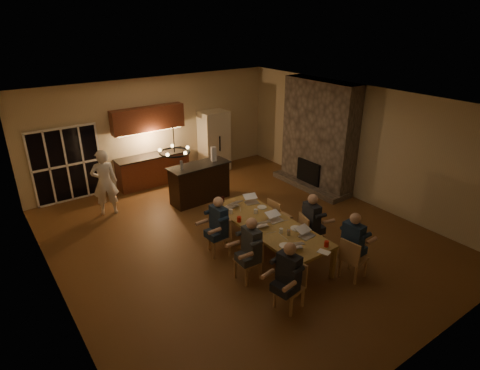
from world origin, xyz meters
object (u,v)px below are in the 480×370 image
object	(u,v)px
mug_back	(231,211)
laptop_b	(307,232)
mug_mid	(256,211)
person_left_far	(219,226)
chair_left_mid	(248,260)
redcup_near	(326,244)
laptop_f	(252,199)
plate_left	(285,246)
standing_person	(105,182)
chandelier	(175,152)
bar_island	(200,183)
laptop_c	(260,221)
bar_blender	(214,154)
laptop_e	(232,202)
laptop_a	(293,241)
redcup_mid	(239,219)
chair_right_far	(280,216)
person_left_near	(288,277)
chair_left_near	(289,287)
chair_left_far	(219,236)
chair_right_mid	(311,233)
person_left_mid	(251,250)
can_right	(275,212)
plate_near	(296,228)
bar_bottle	(181,165)
plate_far	(262,207)
laptop_d	(276,216)
person_right_mid	(311,223)
chair_right_near	(354,258)
can_silver	(289,233)
mug_front	(281,231)
refrigerator	(214,141)
can_cola	(223,199)
dining_table	(268,238)

from	to	relation	value
mug_back	laptop_b	bearing A→B (deg)	-68.35
mug_mid	person_left_far	bearing A→B (deg)	175.29
chair_left_mid	redcup_near	distance (m)	1.57
laptop_f	plate_left	distance (m)	2.02
standing_person	chandelier	xyz separation A→B (m)	(0.17, -3.88, 1.86)
bar_island	laptop_c	size ratio (longest dim) A/B	5.44
bar_island	bar_blender	distance (m)	0.90
mug_mid	mug_back	world-z (taller)	same
laptop_e	mug_mid	size ratio (longest dim) A/B	3.20
laptop_a	redcup_mid	bearing A→B (deg)	-56.02
chair_right_far	person_left_near	size ratio (longest dim) A/B	0.64
mug_mid	chair_left_near	bearing A→B (deg)	-112.36
chair_left_far	laptop_b	xyz separation A→B (m)	(1.16, -1.49, 0.42)
chair_right_mid	redcup_near	size ratio (longest dim) A/B	7.42
chair_left_mid	person_left_mid	bearing A→B (deg)	42.31
can_right	plate_near	size ratio (longest dim) A/B	0.49
chair_right_far	standing_person	bearing A→B (deg)	39.39
laptop_a	can_right	xyz separation A→B (m)	(0.58, 1.26, -0.05)
bar_bottle	plate_far	bearing A→B (deg)	-73.48
chair_left_mid	plate_left	size ratio (longest dim) A/B	3.87
laptop_b	mug_mid	size ratio (longest dim) A/B	3.20
chair_left_mid	laptop_d	xyz separation A→B (m)	(1.11, 0.49, 0.42)
can_right	person_right_mid	bearing A→B (deg)	-57.61
can_right	bar_bottle	world-z (taller)	bar_bottle
person_left_far	bar_bottle	size ratio (longest dim) A/B	5.75
chair_right_near	chandelier	distance (m)	4.10
chair_right_near	can_silver	bearing A→B (deg)	30.23
mug_front	laptop_f	bearing A→B (deg)	76.35
chandelier	mug_back	world-z (taller)	chandelier
redcup_mid	can_right	distance (m)	0.88
person_right_mid	mug_mid	distance (m)	1.26
plate_near	mug_back	bearing A→B (deg)	117.91
laptop_b	plate_left	world-z (taller)	laptop_b
person_left_near	laptop_d	xyz separation A→B (m)	(1.07, 1.62, 0.17)
chair_left_mid	chair_right_far	distance (m)	2.01
person_left_near	person_right_mid	bearing A→B (deg)	114.63
laptop_c	mug_back	xyz separation A→B (m)	(-0.20, 0.82, -0.06)
person_left_near	chair_left_far	bearing A→B (deg)	170.22
refrigerator	laptop_d	xyz separation A→B (m)	(-1.61, -5.07, -0.14)
chair_left_far	plate_far	bearing A→B (deg)	109.33
laptop_a	can_cola	xyz separation A→B (m)	(-0.01, 2.48, -0.05)
person_left_mid	standing_person	world-z (taller)	standing_person
chair_left_mid	chair_right_far	xyz separation A→B (m)	(1.72, 1.05, 0.00)
mug_mid	bar_bottle	bearing A→B (deg)	99.63
laptop_c	plate_near	distance (m)	0.77
chair_left_mid	mug_mid	world-z (taller)	chair_left_mid
person_right_mid	mug_mid	world-z (taller)	person_right_mid
dining_table	chair_right_mid	world-z (taller)	chair_right_mid
chair_left_mid	plate_left	distance (m)	0.79
plate_far	person_right_mid	bearing A→B (deg)	-66.92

